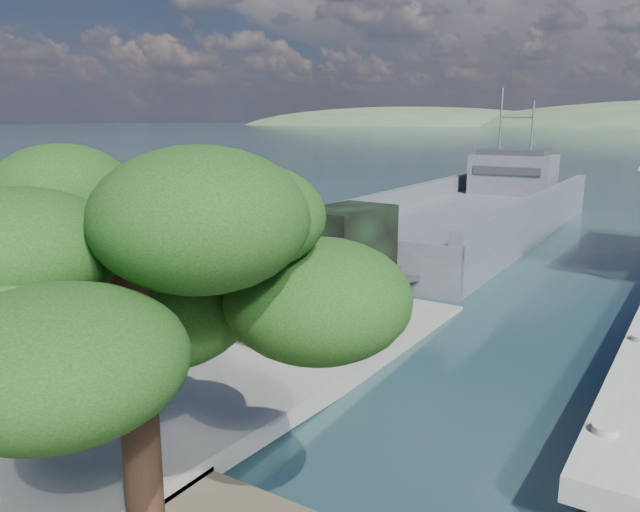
# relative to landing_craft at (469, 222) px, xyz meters

# --- Properties ---
(ground) EXTENTS (1400.00, 1400.00, 0.00)m
(ground) POSITION_rel_landing_craft_xyz_m (0.07, -22.97, -0.82)
(ground) COLOR #1B3841
(ground) RESTS_ON ground
(boat_ramp) EXTENTS (10.00, 18.00, 0.50)m
(boat_ramp) POSITION_rel_landing_craft_xyz_m (0.07, -23.97, -0.57)
(boat_ramp) COLOR gray
(boat_ramp) RESTS_ON ground
(shoreline_rocks) EXTENTS (3.20, 5.60, 0.90)m
(shoreline_rocks) POSITION_rel_landing_craft_xyz_m (-6.13, -22.47, -0.82)
(shoreline_rocks) COLOR #5C5D5A
(shoreline_rocks) RESTS_ON ground
(landing_craft) EXTENTS (9.24, 34.09, 10.07)m
(landing_craft) POSITION_rel_landing_craft_xyz_m (0.00, 0.00, 0.00)
(landing_craft) COLOR #4C535A
(landing_craft) RESTS_ON ground
(military_truck) EXTENTS (2.99, 7.82, 3.55)m
(military_truck) POSITION_rel_landing_craft_xyz_m (1.64, -19.49, 1.44)
(military_truck) COLOR black
(military_truck) RESTS_ON boat_ramp
(soldier) EXTENTS (0.85, 0.68, 2.02)m
(soldier) POSITION_rel_landing_craft_xyz_m (-3.48, -23.94, 0.69)
(soldier) COLOR black
(soldier) RESTS_ON boat_ramp
(overhang_tree) EXTENTS (6.96, 6.41, 6.32)m
(overhang_tree) POSITION_rel_landing_craft_xyz_m (5.74, -31.24, 4.24)
(overhang_tree) COLOR #311E13
(overhang_tree) RESTS_ON ground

